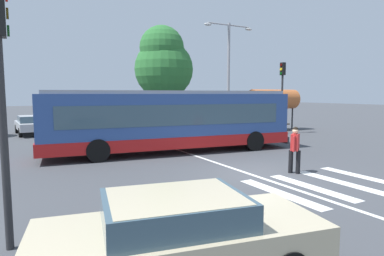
# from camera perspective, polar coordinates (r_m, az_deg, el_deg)

# --- Properties ---
(ground_plane) EXTENTS (160.00, 160.00, 0.00)m
(ground_plane) POSITION_cam_1_polar(r_m,az_deg,el_deg) (12.29, 11.43, -7.81)
(ground_plane) COLOR #424449
(city_transit_bus) EXTENTS (12.57, 4.09, 3.06)m
(city_transit_bus) POSITION_cam_1_polar(r_m,az_deg,el_deg) (16.26, -3.69, 1.32)
(city_transit_bus) COLOR black
(city_transit_bus) RESTS_ON ground_plane
(pedestrian_crossing_street) EXTENTS (0.50, 0.44, 1.72)m
(pedestrian_crossing_street) POSITION_cam_1_polar(r_m,az_deg,el_deg) (12.51, 17.49, -3.21)
(pedestrian_crossing_street) COLOR black
(pedestrian_crossing_street) RESTS_ON ground_plane
(foreground_sedan) EXTENTS (4.76, 2.63, 1.35)m
(foreground_sedan) POSITION_cam_1_polar(r_m,az_deg,el_deg) (5.35, -2.26, -17.56)
(foreground_sedan) COLOR black
(foreground_sedan) RESTS_ON ground_plane
(parked_car_silver) EXTENTS (2.10, 4.61, 1.35)m
(parked_car_silver) POSITION_cam_1_polar(r_m,az_deg,el_deg) (26.17, -26.21, 0.67)
(parked_car_silver) COLOR black
(parked_car_silver) RESTS_ON ground_plane
(parked_car_champagne) EXTENTS (1.91, 4.52, 1.35)m
(parked_car_champagne) POSITION_cam_1_polar(r_m,az_deg,el_deg) (26.09, -20.10, 0.90)
(parked_car_champagne) COLOR black
(parked_car_champagne) RESTS_ON ground_plane
(parked_car_white) EXTENTS (2.09, 4.60, 1.35)m
(parked_car_white) POSITION_cam_1_polar(r_m,az_deg,el_deg) (26.64, -14.70, 1.17)
(parked_car_white) COLOR black
(parked_car_white) RESTS_ON ground_plane
(parked_car_black) EXTENTS (2.09, 4.60, 1.35)m
(parked_car_black) POSITION_cam_1_polar(r_m,az_deg,el_deg) (27.10, -8.75, 1.37)
(parked_car_black) COLOR black
(parked_car_black) RESTS_ON ground_plane
(parked_car_blue) EXTENTS (1.88, 4.50, 1.35)m
(parked_car_blue) POSITION_cam_1_polar(r_m,az_deg,el_deg) (28.74, -3.91, 1.69)
(parked_car_blue) COLOR black
(parked_car_blue) RESTS_ON ground_plane
(traffic_light_near_corner) EXTENTS (0.33, 0.32, 4.80)m
(traffic_light_near_corner) POSITION_cam_1_polar(r_m,az_deg,el_deg) (6.81, -30.42, 7.78)
(traffic_light_near_corner) COLOR #28282B
(traffic_light_near_corner) RESTS_ON ground_plane
(traffic_light_far_corner) EXTENTS (0.33, 0.32, 5.15)m
(traffic_light_far_corner) POSITION_cam_1_polar(r_m,az_deg,el_deg) (24.70, 15.45, 6.96)
(traffic_light_far_corner) COLOR #28282B
(traffic_light_far_corner) RESTS_ON ground_plane
(bus_stop_shelter) EXTENTS (4.33, 1.54, 3.25)m
(bus_stop_shelter) POSITION_cam_1_polar(r_m,az_deg,el_deg) (26.72, 13.98, 4.75)
(bus_stop_shelter) COLOR #28282B
(bus_stop_shelter) RESTS_ON ground_plane
(twin_arm_street_lamp) EXTENTS (4.21, 0.32, 8.06)m
(twin_arm_street_lamp) POSITION_cam_1_polar(r_m,az_deg,el_deg) (24.75, 6.39, 10.82)
(twin_arm_street_lamp) COLOR #939399
(twin_arm_street_lamp) RESTS_ON ground_plane
(background_tree_right) EXTENTS (5.09, 5.09, 8.72)m
(background_tree_right) POSITION_cam_1_polar(r_m,az_deg,el_deg) (29.02, -5.03, 11.19)
(background_tree_right) COLOR brown
(background_tree_right) RESTS_ON ground_plane
(crosswalk_painted_stripes) EXTENTS (5.65, 3.29, 0.01)m
(crosswalk_painted_stripes) POSITION_cam_1_polar(r_m,az_deg,el_deg) (11.03, 20.09, -9.64)
(crosswalk_painted_stripes) COLOR silver
(crosswalk_painted_stripes) RESTS_ON ground_plane
(lane_center_line) EXTENTS (0.16, 24.00, 0.01)m
(lane_center_line) POSITION_cam_1_polar(r_m,az_deg,el_deg) (13.67, 5.01, -6.30)
(lane_center_line) COLOR silver
(lane_center_line) RESTS_ON ground_plane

